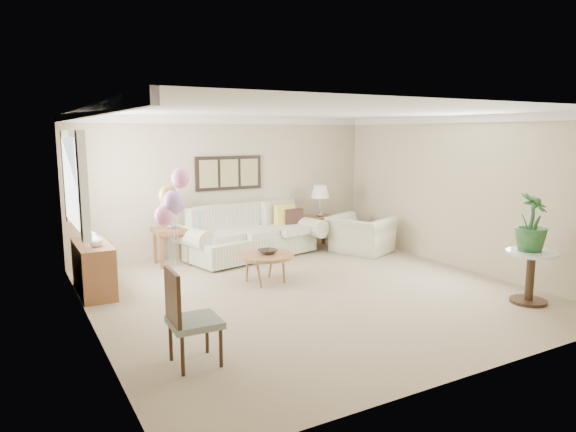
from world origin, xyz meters
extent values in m
plane|color=tan|center=(0.00, 0.00, 0.00)|extent=(6.00, 6.00, 0.00)
cube|color=#C1B190|center=(0.00, 3.00, 1.30)|extent=(6.00, 0.04, 2.60)
cube|color=#C1B190|center=(0.00, -3.00, 1.30)|extent=(6.00, 0.04, 2.60)
cube|color=#C1B190|center=(-3.00, 0.00, 1.30)|extent=(0.04, 6.00, 2.60)
cube|color=#C1B190|center=(3.00, 0.00, 1.30)|extent=(0.04, 6.00, 2.60)
cube|color=white|center=(0.00, 0.00, 2.59)|extent=(6.00, 6.00, 0.02)
cube|color=white|center=(0.00, 2.97, 2.54)|extent=(6.00, 0.06, 0.12)
cube|color=white|center=(-2.97, 0.00, 2.54)|extent=(0.06, 6.00, 0.12)
cube|color=white|center=(2.97, 0.00, 2.54)|extent=(0.06, 6.00, 0.12)
cube|color=white|center=(-2.98, 1.50, 1.65)|extent=(0.04, 1.40, 1.20)
cube|color=white|center=(-2.94, 0.65, 1.65)|extent=(0.10, 0.22, 1.40)
cube|color=white|center=(-2.94, 2.35, 1.65)|extent=(0.10, 0.22, 1.40)
cube|color=black|center=(0.00, 2.97, 1.55)|extent=(1.35, 0.04, 0.65)
cube|color=#8C8C59|center=(-0.42, 2.94, 1.55)|extent=(0.36, 0.02, 0.52)
cube|color=#8C8C59|center=(0.00, 2.94, 1.55)|extent=(0.36, 0.02, 0.52)
cube|color=#8C8C59|center=(0.42, 2.94, 1.55)|extent=(0.36, 0.02, 0.52)
cube|color=beige|center=(0.17, 2.34, 0.24)|extent=(2.58, 1.49, 0.40)
cube|color=beige|center=(0.17, 2.70, 0.68)|extent=(2.42, 0.75, 0.61)
cylinder|color=beige|center=(-0.98, 2.34, 0.50)|extent=(0.56, 1.04, 0.35)
cylinder|color=beige|center=(1.33, 2.34, 0.50)|extent=(0.56, 1.04, 0.35)
cube|color=silver|center=(-0.52, 2.28, 0.48)|extent=(0.81, 0.92, 0.13)
cube|color=silver|center=(0.17, 2.28, 0.48)|extent=(0.81, 0.92, 0.13)
cube|color=silver|center=(0.87, 2.28, 0.48)|extent=(0.81, 0.92, 0.13)
cube|color=#97B6CC|center=(-0.68, 2.47, 0.73)|extent=(0.42, 0.13, 0.42)
cube|color=#F2DD4F|center=(0.94, 2.47, 0.73)|extent=(0.42, 0.13, 0.42)
cube|color=#3D271F|center=(1.11, 2.39, 0.66)|extent=(0.37, 0.11, 0.37)
cube|color=beige|center=(0.17, 2.34, 0.02)|extent=(2.20, 0.88, 0.04)
cube|color=brown|center=(-1.28, 2.56, 0.61)|extent=(0.60, 0.55, 0.09)
cube|color=brown|center=(-1.52, 2.34, 0.28)|extent=(0.05, 0.05, 0.57)
cube|color=brown|center=(-1.04, 2.34, 0.28)|extent=(0.05, 0.05, 0.57)
cube|color=brown|center=(-1.52, 2.78, 0.28)|extent=(0.05, 0.05, 0.57)
cube|color=brown|center=(-1.04, 2.78, 0.28)|extent=(0.05, 0.05, 0.57)
cube|color=brown|center=(1.78, 2.49, 0.59)|extent=(0.58, 0.53, 0.08)
cube|color=brown|center=(1.55, 2.28, 0.28)|extent=(0.05, 0.05, 0.55)
cube|color=brown|center=(2.01, 2.28, 0.28)|extent=(0.05, 0.05, 0.55)
cube|color=brown|center=(1.55, 2.70, 0.28)|extent=(0.05, 0.05, 0.55)
cube|color=brown|center=(2.01, 2.70, 0.28)|extent=(0.05, 0.05, 0.55)
cylinder|color=gray|center=(-1.28, 2.56, 0.69)|extent=(0.15, 0.15, 0.06)
cylinder|color=gray|center=(-1.28, 2.56, 0.88)|extent=(0.04, 0.04, 0.31)
cone|color=silver|center=(-1.28, 2.56, 1.16)|extent=(0.36, 0.36, 0.25)
cylinder|color=gray|center=(1.78, 2.49, 0.67)|extent=(0.15, 0.15, 0.06)
cylinder|color=gray|center=(1.78, 2.49, 0.86)|extent=(0.04, 0.04, 0.32)
cone|color=silver|center=(1.78, 2.49, 1.14)|extent=(0.36, 0.36, 0.25)
cylinder|color=#905C39|center=(-0.34, 0.76, 0.43)|extent=(0.90, 0.90, 0.05)
cylinder|color=#905C39|center=(-0.13, 0.98, 0.20)|extent=(0.04, 0.04, 0.41)
cylinder|color=#905C39|center=(-0.55, 0.98, 0.20)|extent=(0.04, 0.04, 0.41)
cylinder|color=#905C39|center=(-0.55, 0.55, 0.20)|extent=(0.04, 0.04, 0.41)
cylinder|color=#905C39|center=(-0.13, 0.55, 0.20)|extent=(0.04, 0.04, 0.41)
imported|color=#2A231C|center=(-0.31, 0.74, 0.49)|extent=(0.31, 0.31, 0.07)
imported|color=beige|center=(2.19, 1.66, 0.36)|extent=(1.29, 1.37, 0.71)
cylinder|color=silver|center=(2.39, -1.88, 0.70)|extent=(0.67, 0.67, 0.04)
cylinder|color=#372215|center=(2.39, -1.88, 0.35)|extent=(0.11, 0.11, 0.67)
cylinder|color=#372215|center=(2.39, -1.88, 0.01)|extent=(0.49, 0.49, 0.01)
imported|color=#1D511E|center=(2.38, -1.85, 1.12)|extent=(0.54, 0.54, 0.79)
cube|color=gray|center=(-2.25, -1.45, 0.44)|extent=(0.50, 0.50, 0.07)
cylinder|color=#372215|center=(-2.44, -1.65, 0.20)|extent=(0.04, 0.04, 0.41)
cylinder|color=#372215|center=(-2.05, -1.65, 0.20)|extent=(0.04, 0.04, 0.41)
cylinder|color=#372215|center=(-2.44, -1.26, 0.20)|extent=(0.04, 0.04, 0.41)
cylinder|color=#372215|center=(-2.05, -1.26, 0.20)|extent=(0.04, 0.04, 0.41)
cube|color=#372215|center=(-2.46, -1.45, 0.73)|extent=(0.05, 0.47, 0.54)
cube|color=brown|center=(-2.76, 1.50, 0.37)|extent=(0.45, 1.20, 0.74)
cube|color=#372215|center=(-2.75, 1.20, 0.37)|extent=(0.46, 0.02, 0.70)
cube|color=#372215|center=(-2.75, 1.80, 0.37)|extent=(0.46, 0.02, 0.70)
imported|color=silver|center=(-2.74, 1.25, 0.84)|extent=(0.25, 0.25, 0.20)
imported|color=#B0B1B0|center=(-2.74, 1.77, 0.83)|extent=(0.20, 0.20, 0.19)
cube|color=gray|center=(-1.81, 0.70, 0.04)|extent=(0.09, 0.09, 0.07)
ellipsoid|color=pink|center=(-1.95, 0.61, 1.20)|extent=(0.25, 0.25, 0.29)
cylinder|color=silver|center=(-1.88, 0.65, 0.57)|extent=(0.01, 0.01, 0.99)
ellipsoid|color=#BE91E3|center=(-1.76, 0.67, 1.35)|extent=(0.25, 0.25, 0.29)
cylinder|color=silver|center=(-1.79, 0.68, 0.64)|extent=(0.01, 0.01, 1.14)
ellipsoid|color=gold|center=(-1.82, 0.82, 1.45)|extent=(0.25, 0.25, 0.29)
cylinder|color=silver|center=(-1.82, 0.76, 0.69)|extent=(0.01, 0.01, 1.24)
ellipsoid|color=pink|center=(-1.65, 0.78, 1.69)|extent=(0.25, 0.25, 0.29)
cylinder|color=silver|center=(-1.73, 0.74, 0.81)|extent=(0.01, 0.01, 1.47)
ellipsoid|color=#BE91E3|center=(-1.82, 0.60, 1.40)|extent=(0.25, 0.25, 0.29)
cylinder|color=silver|center=(-1.82, 0.65, 0.66)|extent=(0.01, 0.01, 1.18)
camera|label=1|loc=(-3.82, -6.18, 2.32)|focal=32.00mm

